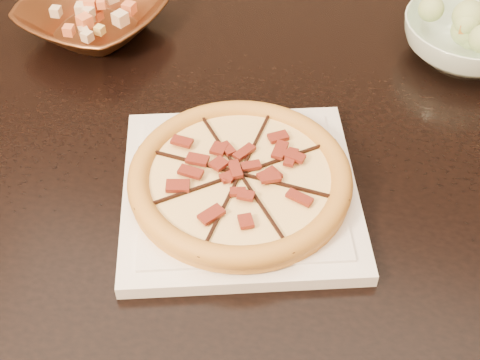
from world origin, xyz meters
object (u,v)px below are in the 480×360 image
at_px(dining_table, 215,152).
at_px(salad_bowl, 468,38).
at_px(pizza, 240,178).
at_px(plate, 240,191).
at_px(bronze_bowl, 94,17).

bearing_deg(dining_table, salad_bowl, 29.23).
xyz_separation_m(dining_table, pizza, (0.08, -0.17, 0.14)).
bearing_deg(pizza, salad_bowl, 54.06).
xyz_separation_m(dining_table, plate, (0.08, -0.17, 0.11)).
bearing_deg(salad_bowl, plate, -125.94).
height_order(plate, pizza, pizza).
bearing_deg(pizza, bronze_bowl, 136.17).
bearing_deg(dining_table, bronze_bowl, 151.50).
relative_size(pizza, bronze_bowl, 1.24).
height_order(plate, salad_bowl, salad_bowl).
relative_size(plate, bronze_bowl, 1.63).
bearing_deg(salad_bowl, bronze_bowl, -172.97).
distance_m(pizza, salad_bowl, 0.45).
height_order(dining_table, pizza, pizza).
height_order(plate, bronze_bowl, bronze_bowl).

